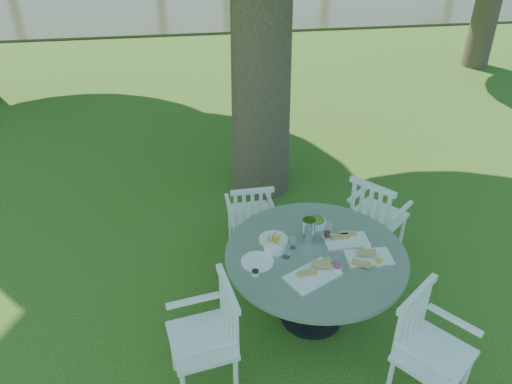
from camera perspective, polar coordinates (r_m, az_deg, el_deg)
ground at (r=5.05m, az=0.33°, el=-9.39°), size 140.00×140.00×0.00m
table at (r=4.26m, az=6.77°, el=-8.25°), size 1.51×1.51×0.73m
chair_ne at (r=5.04m, az=13.32°, el=-2.46°), size 0.65×0.65×0.94m
chair_nw at (r=5.02m, az=-0.60°, el=-2.46°), size 0.44×0.41×0.84m
chair_sw at (r=3.77m, az=-4.81°, el=-15.51°), size 0.54×0.56×0.97m
chair_se at (r=3.88m, az=18.57°, el=-15.91°), size 0.67×0.66×0.97m
tableware at (r=4.20m, az=6.03°, el=-5.95°), size 1.23×0.94×0.22m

